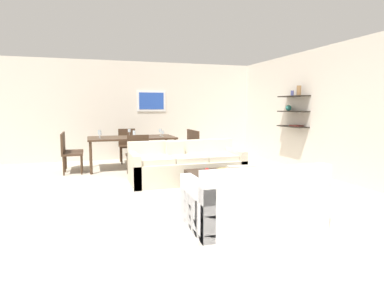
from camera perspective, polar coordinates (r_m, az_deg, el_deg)
ground_plane at (r=6.17m, az=-1.09°, el=-7.20°), size 18.00×18.00×0.00m
back_wall_unit at (r=9.49m, az=-5.46°, el=5.79°), size 8.40×0.09×2.70m
right_wall_shelf_unit at (r=7.92m, az=19.15°, el=5.33°), size 0.34×8.20×2.70m
sofa_beige at (r=6.45m, az=-1.01°, el=-3.94°), size 2.18×0.90×0.78m
loveseat_white at (r=4.19m, az=10.50°, el=-9.77°), size 1.60×0.90×0.78m
coffee_table at (r=5.49m, az=5.63°, el=-6.89°), size 1.12×0.96×0.38m
decorative_bowl at (r=5.40m, az=5.91°, el=-4.62°), size 0.31×0.31×0.08m
candle_jar at (r=5.61m, az=7.19°, el=-4.19°), size 0.09×0.09×0.09m
apple_on_coffee_table at (r=5.47m, az=2.60°, el=-4.51°), size 0.07×0.07×0.07m
dining_table at (r=7.91m, az=-10.39°, el=0.77°), size 2.00×1.02×0.75m
dining_chair_left_far at (r=8.11m, az=-20.48°, el=-0.70°), size 0.44×0.44×0.88m
dining_chair_right_far at (r=8.44m, az=-1.05°, el=-0.03°), size 0.44×0.44×0.88m
dining_chair_right_near at (r=8.00m, az=-0.12°, el=-0.38°), size 0.44×0.44×0.88m
dining_chair_foot at (r=7.03m, az=-9.42°, el=-1.42°), size 0.44×0.44×0.88m
dining_chair_left_near at (r=7.65m, az=-20.65°, el=-1.11°), size 0.44×0.44×0.88m
dining_chair_head at (r=8.83m, az=-11.12°, el=0.14°), size 0.44×0.44×0.88m
wine_glass_left_near at (r=7.71m, az=-15.66°, el=1.74°), size 0.07×0.07×0.15m
wine_glass_right_near at (r=7.89m, az=-5.06°, el=1.98°), size 0.06×0.06×0.14m
wine_glass_right_far at (r=8.14m, az=-5.45°, el=2.28°), size 0.07×0.07×0.17m
wine_glass_foot at (r=7.45m, az=-9.98°, el=1.87°), size 0.06×0.06×0.18m
wine_glass_head at (r=8.34m, az=-10.81°, el=2.26°), size 0.07×0.07×0.16m
wine_glass_left_far at (r=7.96m, az=-15.72°, el=1.97°), size 0.08×0.08×0.17m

